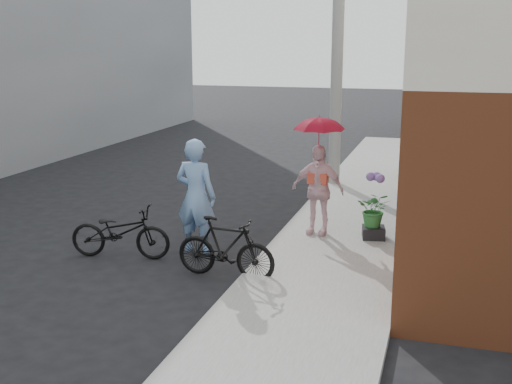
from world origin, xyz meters
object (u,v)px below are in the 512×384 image
at_px(bike_right, 226,248).
at_px(planter, 373,232).
at_px(utility_pole, 338,43).
at_px(kimono_woman, 318,190).
at_px(officer, 196,196).
at_px(bike_left, 120,232).

relative_size(bike_right, planter, 4.08).
bearing_deg(planter, utility_pole, 108.76).
bearing_deg(kimono_woman, planter, 7.81).
height_order(utility_pole, bike_right, utility_pole).
xyz_separation_m(officer, planter, (2.86, 1.29, -0.76)).
height_order(utility_pole, officer, utility_pole).
xyz_separation_m(bike_right, planter, (1.97, 2.32, -0.26)).
xyz_separation_m(utility_pole, kimono_woman, (0.45, -4.35, -2.56)).
bearing_deg(utility_pole, officer, -103.80).
relative_size(utility_pole, bike_right, 4.40).
distance_m(utility_pole, bike_right, 7.32).
height_order(officer, bike_left, officer).
relative_size(officer, kimono_woman, 1.20).
relative_size(kimono_woman, planter, 4.20).
height_order(utility_pole, kimono_woman, utility_pole).
distance_m(bike_left, planter, 4.41).
bearing_deg(utility_pole, bike_right, -94.30).
xyz_separation_m(bike_left, planter, (3.97, 1.92, -0.22)).
relative_size(officer, planter, 5.05).
bearing_deg(bike_left, planter, -72.64).
xyz_separation_m(bike_left, kimono_woman, (2.94, 1.91, 0.49)).
distance_m(utility_pole, officer, 6.32).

